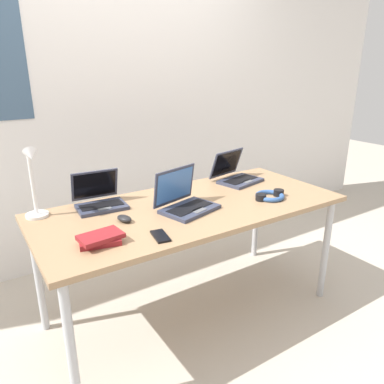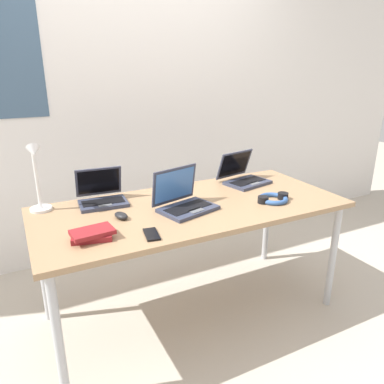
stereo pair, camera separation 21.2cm
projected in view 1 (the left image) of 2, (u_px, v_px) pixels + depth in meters
The scene contains 11 objects.
ground_plane at pixel (192, 310), 2.40m from camera, with size 12.00×12.00×0.00m, color #B7AD9E.
wall_back at pixel (115, 94), 2.84m from camera, with size 6.00×0.13×2.60m.
desk at pixel (192, 214), 2.17m from camera, with size 1.80×0.80×0.74m.
desk_lamp at pixel (34, 183), 1.90m from camera, with size 0.12×0.18×0.40m.
laptop_near_mouse at pixel (185, 202), 2.07m from camera, with size 0.36×0.32×0.23m.
laptop_near_lamp at pixel (100, 200), 2.12m from camera, with size 0.29×0.26×0.20m.
laptop_front_right at pixel (236, 175), 2.58m from camera, with size 0.34×0.32×0.21m.
computer_mouse at pixel (124, 219), 1.92m from camera, with size 0.06×0.10×0.03m, color black.
cell_phone at pixel (160, 236), 1.75m from camera, with size 0.06×0.14×0.01m, color black.
headphones at pixel (270, 196), 2.26m from camera, with size 0.21×0.18×0.04m.
book_stack at pixel (100, 239), 1.68m from camera, with size 0.21×0.15×0.05m.
Camera 1 is at (-1.09, -1.69, 1.52)m, focal length 34.31 mm.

